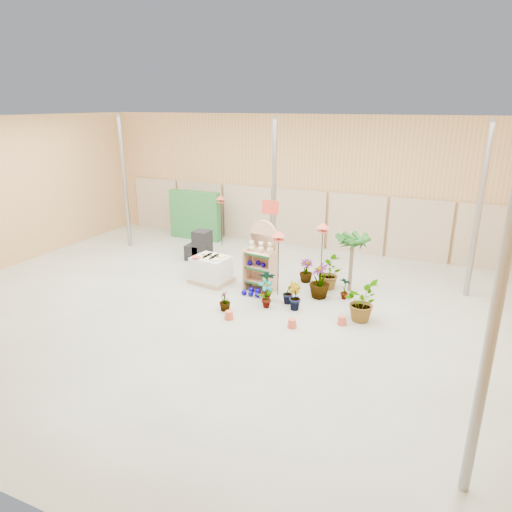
% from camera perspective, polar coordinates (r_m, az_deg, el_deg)
% --- Properties ---
extents(room, '(15.20, 12.10, 4.70)m').
position_cam_1_polar(room, '(11.30, -2.61, 5.17)').
color(room, gray).
rests_on(room, ground).
extents(display_shelf, '(0.87, 0.62, 1.91)m').
position_cam_1_polar(display_shelf, '(12.22, 0.78, -0.32)').
color(display_shelf, tan).
rests_on(display_shelf, ground).
extents(teddy_bears, '(0.70, 0.18, 0.29)m').
position_cam_1_polar(teddy_bears, '(12.03, 0.71, 1.06)').
color(teddy_bears, beige).
rests_on(teddy_bears, display_shelf).
extents(gazing_balls_shelf, '(0.70, 0.24, 0.13)m').
position_cam_1_polar(gazing_balls_shelf, '(12.17, 0.58, -1.00)').
color(gazing_balls_shelf, '#080075').
rests_on(gazing_balls_shelf, display_shelf).
extents(gazing_balls_floor, '(0.63, 0.39, 0.15)m').
position_cam_1_polar(gazing_balls_floor, '(12.11, -0.22, -4.55)').
color(gazing_balls_floor, '#080075').
rests_on(gazing_balls_floor, ground).
extents(pallet_stack, '(1.17, 1.02, 0.79)m').
position_cam_1_polar(pallet_stack, '(12.90, -5.62, -1.70)').
color(pallet_stack, '#9A8265').
rests_on(pallet_stack, ground).
extents(charcoal_planters, '(0.80, 0.50, 1.00)m').
position_cam_1_polar(charcoal_planters, '(14.73, -7.04, 1.00)').
color(charcoal_planters, black).
rests_on(charcoal_planters, ground).
extents(trellis_stock, '(2.00, 0.30, 1.80)m').
position_cam_1_polar(trellis_stock, '(17.05, -7.64, 5.08)').
color(trellis_stock, '#25642C').
rests_on(trellis_stock, ground).
extents(offer_sign, '(0.50, 0.08, 2.20)m').
position_cam_1_polar(offer_sign, '(13.25, 1.80, 4.31)').
color(offer_sign, gray).
rests_on(offer_sign, ground).
extents(bird_table_front, '(0.34, 0.34, 1.76)m').
position_cam_1_polar(bird_table_front, '(11.61, 2.86, 2.55)').
color(bird_table_front, black).
rests_on(bird_table_front, ground).
extents(bird_table_right, '(0.34, 0.34, 1.93)m').
position_cam_1_polar(bird_table_right, '(11.85, 8.37, 3.53)').
color(bird_table_right, black).
rests_on(bird_table_right, ground).
extents(bird_table_back, '(0.34, 0.34, 1.81)m').
position_cam_1_polar(bird_table_back, '(15.97, -4.41, 7.14)').
color(bird_table_back, black).
rests_on(bird_table_back, ground).
extents(palm, '(0.70, 0.70, 1.68)m').
position_cam_1_polar(palm, '(12.21, 12.01, 1.99)').
color(palm, brown).
rests_on(palm, ground).
extents(potted_plant_0, '(0.51, 0.41, 0.85)m').
position_cam_1_polar(potted_plant_0, '(11.64, 1.38, -3.67)').
color(potted_plant_0, '#174B14').
rests_on(potted_plant_0, ground).
extents(potted_plant_1, '(0.30, 0.36, 0.59)m').
position_cam_1_polar(potted_plant_1, '(11.57, 4.08, -4.54)').
color(potted_plant_1, '#174B14').
rests_on(potted_plant_1, ground).
extents(potted_plant_3, '(0.72, 0.72, 0.94)m').
position_cam_1_polar(potted_plant_3, '(11.92, 7.96, -3.07)').
color(potted_plant_3, '#174B14').
rests_on(potted_plant_3, ground).
extents(potted_plant_4, '(0.37, 0.30, 0.61)m').
position_cam_1_polar(potted_plant_4, '(12.00, 11.05, -3.94)').
color(potted_plant_4, '#174B14').
rests_on(potted_plant_4, ground).
extents(potted_plant_5, '(0.37, 0.34, 0.55)m').
position_cam_1_polar(potted_plant_5, '(12.46, 2.33, -2.90)').
color(potted_plant_5, '#174B14').
rests_on(potted_plant_5, ground).
extents(potted_plant_6, '(1.00, 1.03, 0.87)m').
position_cam_1_polar(potted_plant_6, '(12.58, 8.91, -2.10)').
color(potted_plant_6, '#174B14').
rests_on(potted_plant_6, ground).
extents(potted_plant_7, '(0.35, 0.35, 0.51)m').
position_cam_1_polar(potted_plant_7, '(11.19, -3.92, -5.58)').
color(potted_plant_7, '#174B14').
rests_on(potted_plant_7, ground).
extents(potted_plant_8, '(0.46, 0.48, 0.76)m').
position_cam_1_polar(potted_plant_8, '(11.26, 1.24, -4.69)').
color(potted_plant_8, '#174B14').
rests_on(potted_plant_8, ground).
extents(potted_plant_9, '(0.46, 0.46, 0.66)m').
position_cam_1_polar(potted_plant_9, '(11.25, 4.81, -5.08)').
color(potted_plant_9, '#174B14').
rests_on(potted_plant_9, ground).
extents(potted_plant_10, '(0.81, 0.91, 0.94)m').
position_cam_1_polar(potted_plant_10, '(10.90, 12.95, -5.52)').
color(potted_plant_10, '#174B14').
rests_on(potted_plant_10, ground).
extents(potted_plant_11, '(0.51, 0.51, 0.66)m').
position_cam_1_polar(potted_plant_11, '(12.96, 6.28, -1.86)').
color(potted_plant_11, '#174B14').
rests_on(potted_plant_11, ground).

